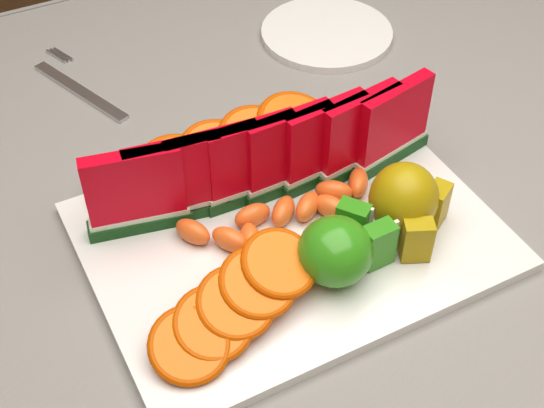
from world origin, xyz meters
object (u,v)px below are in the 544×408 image
Objects in this scene: platter at (291,236)px; apple_cluster at (341,248)px; side_plate at (327,33)px; pear_cluster at (406,201)px; fork at (78,87)px.

platter is 0.08m from apple_cluster.
platter is at bearing -126.01° from side_plate.
fork is at bearing 118.59° from pear_cluster.
pear_cluster is 0.38m from side_plate.
pear_cluster is 0.40× the size of side_plate.
platter is 0.12m from pear_cluster.
platter is 4.38× the size of pear_cluster.
pear_cluster is 0.46m from fork.
side_plate reaches higher than fork.
platter reaches higher than fork.
pear_cluster is 0.48× the size of fork.
pear_cluster reaches higher than side_plate.
fork is (-0.22, 0.40, -0.05)m from pear_cluster.
platter is at bearing 104.06° from apple_cluster.
apple_cluster is 0.44m from fork.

